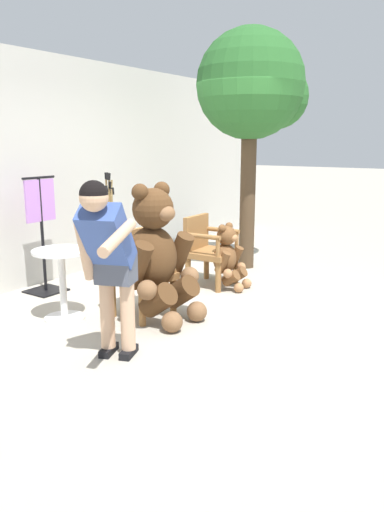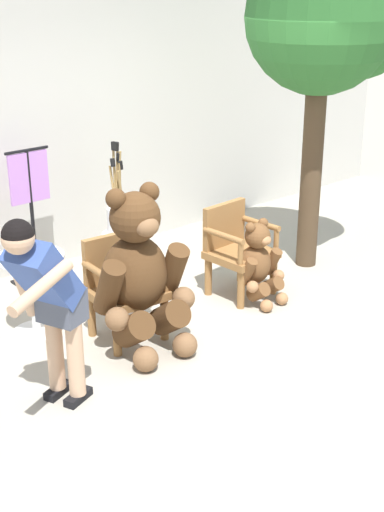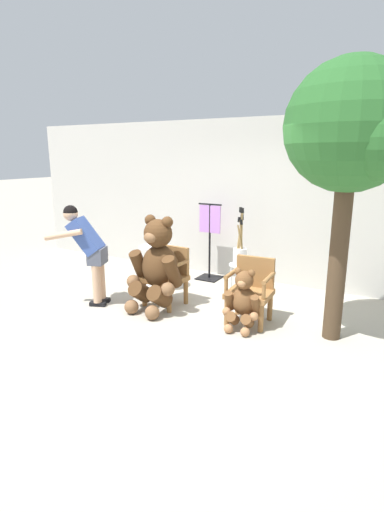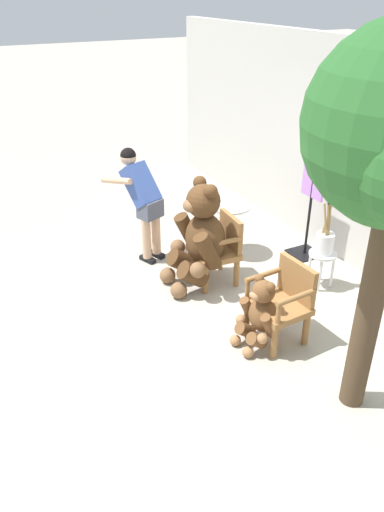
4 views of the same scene
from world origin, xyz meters
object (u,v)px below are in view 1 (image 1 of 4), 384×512
at_px(teddy_bear_small, 228,257).
at_px(person_visitor, 109,255).
at_px(brush_bucket, 110,230).
at_px(clothing_display_stand, 42,232).
at_px(patio_tree, 255,89).
at_px(white_stool, 111,255).
at_px(wooden_chair_right, 208,248).
at_px(wooden_chair_left, 138,271).
at_px(round_side_table, 62,277).
at_px(teddy_bear_large, 157,254).

distance_m(teddy_bear_small, person_visitor, 2.41).
bearing_deg(brush_bucket, teddy_bear_small, -65.27).
height_order(person_visitor, clothing_display_stand, person_visitor).
relative_size(person_visitor, clothing_display_stand, 1.09).
height_order(patio_tree, clothing_display_stand, patio_tree).
relative_size(person_visitor, brush_bucket, 1.60).
distance_m(white_stool, patio_tree, 2.91).
bearing_deg(wooden_chair_right, patio_tree, -0.57).
bearing_deg(wooden_chair_right, white_stool, 120.06).
distance_m(wooden_chair_right, teddy_bear_small, 0.29).
xyz_separation_m(wooden_chair_left, white_stool, (0.71, 1.06, -0.11)).
bearing_deg(round_side_table, person_visitor, -112.78).
height_order(round_side_table, clothing_display_stand, clothing_display_stand).
distance_m(brush_bucket, patio_tree, 2.69).
relative_size(wooden_chair_left, teddy_bear_small, 1.08).
xyz_separation_m(wooden_chair_left, brush_bucket, (0.71, 1.06, 0.21)).
height_order(white_stool, round_side_table, round_side_table).
distance_m(wooden_chair_left, clothing_display_stand, 1.45).
height_order(teddy_bear_small, round_side_table, teddy_bear_small).
relative_size(teddy_bear_large, teddy_bear_small, 1.72).
relative_size(wooden_chair_right, brush_bucket, 0.93).
relative_size(wooden_chair_right, person_visitor, 0.58).
xyz_separation_m(wooden_chair_left, teddy_bear_large, (-0.01, -0.25, 0.21)).
bearing_deg(patio_tree, clothing_display_stand, 149.79).
height_order(wooden_chair_left, teddy_bear_small, wooden_chair_left).
height_order(white_stool, clothing_display_stand, clothing_display_stand).
distance_m(wooden_chair_right, teddy_bear_large, 1.37).
relative_size(person_visitor, patio_tree, 0.46).
height_order(wooden_chair_right, round_side_table, wooden_chair_right).
distance_m(person_visitor, round_side_table, 1.25).
relative_size(teddy_bear_large, patio_tree, 0.43).
distance_m(round_side_table, patio_tree, 3.64).
bearing_deg(patio_tree, brush_bucket, 148.34).
bearing_deg(teddy_bear_small, clothing_display_stand, 128.40).
relative_size(white_stool, brush_bucket, 0.50).
distance_m(teddy_bear_small, white_stool, 1.48).
distance_m(teddy_bear_large, brush_bucket, 1.50).
bearing_deg(wooden_chair_left, patio_tree, -0.26).
xyz_separation_m(wooden_chair_right, teddy_bear_small, (0.01, -0.28, -0.07)).
relative_size(wooden_chair_left, round_side_table, 1.19).
bearing_deg(teddy_bear_small, white_stool, 114.74).
height_order(teddy_bear_small, white_stool, teddy_bear_small).
xyz_separation_m(brush_bucket, patio_tree, (1.73, -1.07, 1.75)).
relative_size(teddy_bear_large, white_stool, 2.97).
bearing_deg(wooden_chair_left, white_stool, 56.09).
height_order(white_stool, patio_tree, patio_tree).
relative_size(wooden_chair_right, teddy_bear_large, 0.63).
distance_m(teddy_bear_large, clothing_display_stand, 1.68).
xyz_separation_m(wooden_chair_left, round_side_table, (-0.56, 0.51, -0.01)).
height_order(wooden_chair_right, person_visitor, person_visitor).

